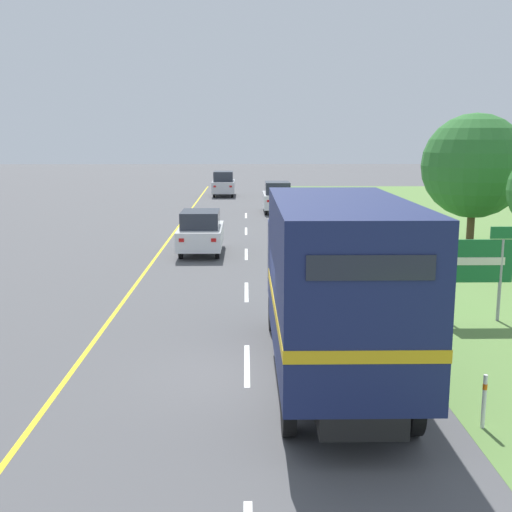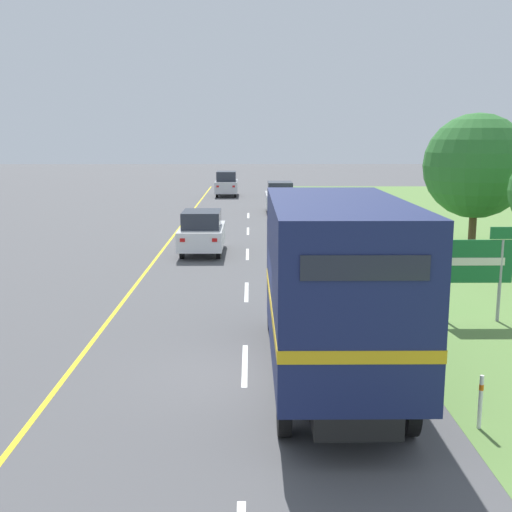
# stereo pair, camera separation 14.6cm
# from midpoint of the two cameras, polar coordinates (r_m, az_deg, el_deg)

# --- Properties ---
(ground_plane) EXTENTS (200.00, 200.00, 0.00)m
(ground_plane) POSITION_cam_midpoint_polar(r_m,az_deg,el_deg) (13.50, -1.12, -10.63)
(ground_plane) COLOR #515154
(edge_line_yellow) EXTENTS (0.12, 67.79, 0.01)m
(edge_line_yellow) POSITION_cam_midpoint_polar(r_m,az_deg,el_deg) (29.55, -8.22, 1.01)
(edge_line_yellow) COLOR yellow
(edge_line_yellow) RESTS_ON ground
(centre_dash_near) EXTENTS (0.12, 2.60, 0.01)m
(centre_dash_near) POSITION_cam_midpoint_polar(r_m,az_deg,el_deg) (14.13, -1.11, -9.62)
(centre_dash_near) COLOR white
(centre_dash_near) RESTS_ON ground
(centre_dash_mid_a) EXTENTS (0.12, 2.60, 0.01)m
(centre_dash_mid_a) POSITION_cam_midpoint_polar(r_m,az_deg,el_deg) (20.45, -1.06, -3.20)
(centre_dash_mid_a) COLOR white
(centre_dash_mid_a) RESTS_ON ground
(centre_dash_mid_b) EXTENTS (0.12, 2.60, 0.01)m
(centre_dash_mid_b) POSITION_cam_midpoint_polar(r_m,az_deg,el_deg) (26.90, -1.03, 0.17)
(centre_dash_mid_b) COLOR white
(centre_dash_mid_b) RESTS_ON ground
(centre_dash_far) EXTENTS (0.12, 2.60, 0.01)m
(centre_dash_far) POSITION_cam_midpoint_polar(r_m,az_deg,el_deg) (33.41, -1.01, 2.23)
(centre_dash_far) COLOR white
(centre_dash_far) RESTS_ON ground
(centre_dash_farthest) EXTENTS (0.12, 2.60, 0.01)m
(centre_dash_farthest) POSITION_cam_midpoint_polar(r_m,az_deg,el_deg) (39.95, -1.00, 3.62)
(centre_dash_farthest) COLOR white
(centre_dash_farthest) RESTS_ON ground
(horse_trailer_truck) EXTENTS (2.42, 7.90, 3.75)m
(horse_trailer_truck) POSITION_cam_midpoint_polar(r_m,az_deg,el_deg) (12.69, 6.60, -2.31)
(horse_trailer_truck) COLOR black
(horse_trailer_truck) RESTS_ON ground
(lead_car_white) EXTENTS (1.80, 3.90, 1.81)m
(lead_car_white) POSITION_cam_midpoint_polar(r_m,az_deg,el_deg) (27.05, -5.08, 2.17)
(lead_car_white) COLOR black
(lead_car_white) RESTS_ON ground
(lead_car_white_ahead) EXTENTS (1.80, 4.11, 1.98)m
(lead_car_white_ahead) POSITION_cam_midpoint_polar(r_m,az_deg,el_deg) (41.59, 1.80, 5.27)
(lead_car_white_ahead) COLOR black
(lead_car_white_ahead) RESTS_ON ground
(lead_car_silver_ahead) EXTENTS (1.80, 4.22, 2.03)m
(lead_car_silver_ahead) POSITION_cam_midpoint_polar(r_m,az_deg,el_deg) (52.92, -2.98, 6.44)
(lead_car_silver_ahead) COLOR black
(lead_car_silver_ahead) RESTS_ON ground
(highway_sign) EXTENTS (2.00, 0.09, 2.55)m
(highway_sign) POSITION_cam_midpoint_polar(r_m,az_deg,el_deg) (17.89, 18.80, -0.59)
(highway_sign) COLOR #9E9EA3
(highway_sign) RESTS_ON ground
(roadside_tree_mid) EXTENTS (4.48, 4.48, 5.86)m
(roadside_tree_mid) POSITION_cam_midpoint_polar(r_m,az_deg,el_deg) (29.29, 18.70, 7.59)
(roadside_tree_mid) COLOR brown
(roadside_tree_mid) RESTS_ON ground
(delineator_post) EXTENTS (0.08, 0.08, 0.95)m
(delineator_post) POSITION_cam_midpoint_polar(r_m,az_deg,el_deg) (11.73, 19.27, -11.97)
(delineator_post) COLOR white
(delineator_post) RESTS_ON ground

